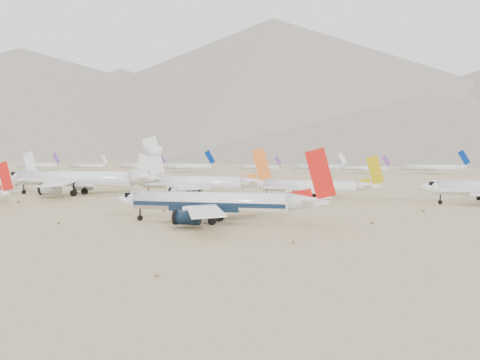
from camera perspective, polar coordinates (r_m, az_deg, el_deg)
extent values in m
plane|color=#9C845A|center=(124.48, 2.58, -4.46)|extent=(7000.00, 7000.00, 0.00)
cylinder|color=silver|center=(121.72, -3.26, -2.29)|extent=(36.34, 4.30, 4.30)
cube|color=#0E1D33|center=(121.77, -3.26, -2.54)|extent=(35.62, 4.36, 0.97)
sphere|color=silver|center=(128.17, -11.07, -2.08)|extent=(4.30, 4.30, 4.30)
cube|color=black|center=(128.34, -11.33, -1.54)|extent=(3.01, 2.79, 1.07)
cone|color=silver|center=(117.17, 7.32, -2.36)|extent=(9.09, 4.30, 4.30)
cube|color=silver|center=(108.85, -3.80, -3.32)|extent=(14.04, 22.12, 0.67)
cube|color=silver|center=(112.80, 7.98, -2.30)|extent=(5.77, 7.54, 0.26)
cylinder|color=#0E1D33|center=(114.18, -5.54, -4.01)|extent=(5.05, 3.09, 3.09)
cube|color=silver|center=(133.27, -0.51, -2.15)|extent=(14.04, 22.12, 0.67)
cube|color=silver|center=(121.08, 8.37, -1.94)|extent=(5.77, 7.54, 0.26)
cylinder|color=#0E1D33|center=(131.07, -2.97, -3.09)|extent=(5.05, 3.09, 3.09)
cube|color=red|center=(116.50, 8.57, 0.69)|extent=(6.89, 0.34, 11.35)
cylinder|color=black|center=(128.17, -10.61, -4.00)|extent=(1.29, 0.54, 1.29)
cylinder|color=black|center=(118.87, -2.98, -4.38)|extent=(1.80, 1.07, 1.80)
cylinder|color=black|center=(124.59, -2.19, -4.03)|extent=(1.80, 1.07, 1.80)
cone|color=silver|center=(171.44, -24.27, -1.27)|extent=(7.10, 3.41, 3.41)
cube|color=silver|center=(173.16, -23.25, -1.07)|extent=(4.51, 5.89, 0.20)
cube|color=red|center=(169.96, -23.78, 0.36)|extent=(5.38, 0.27, 8.87)
sphere|color=silver|center=(175.86, 20.23, -0.75)|extent=(4.54, 4.54, 4.54)
cube|color=black|center=(175.71, 20.02, -0.34)|extent=(3.18, 2.95, 1.14)
cylinder|color=black|center=(176.33, 20.57, -2.23)|extent=(1.36, 0.57, 1.36)
cylinder|color=silver|center=(185.16, 7.40, -0.65)|extent=(31.77, 3.86, 3.86)
cube|color=silver|center=(185.19, 7.40, -0.80)|extent=(31.14, 3.92, 0.87)
sphere|color=silver|center=(187.55, 2.57, -0.58)|extent=(3.86, 3.86, 3.86)
cube|color=black|center=(187.60, 2.40, -0.26)|extent=(2.70, 2.51, 0.97)
cone|color=silver|center=(184.06, 13.49, -0.64)|extent=(7.94, 3.86, 3.86)
cube|color=silver|center=(173.84, 7.80, -1.12)|extent=(12.27, 19.34, 0.60)
cube|color=silver|center=(180.37, 13.98, -0.57)|extent=(5.04, 6.59, 0.23)
cylinder|color=silver|center=(177.75, 6.56, -1.58)|extent=(4.41, 2.78, 2.78)
cube|color=silver|center=(196.08, 8.47, -0.66)|extent=(12.27, 19.34, 0.60)
cube|color=silver|center=(187.69, 13.97, -0.43)|extent=(5.04, 6.59, 0.23)
cylinder|color=silver|center=(193.32, 7.13, -1.22)|extent=(4.41, 2.78, 2.78)
cube|color=#B89B09|center=(183.81, 14.20, 1.06)|extent=(6.02, 0.31, 9.92)
cylinder|color=black|center=(187.65, 2.86, -1.77)|extent=(1.16, 0.48, 1.16)
cylinder|color=black|center=(182.61, 7.72, -1.85)|extent=(1.62, 0.97, 1.62)
cylinder|color=black|center=(187.97, 7.89, -1.71)|extent=(1.62, 0.97, 1.62)
cylinder|color=silver|center=(193.36, -5.07, -0.27)|extent=(36.85, 4.50, 4.50)
cube|color=silver|center=(193.39, -5.07, -0.43)|extent=(36.12, 4.57, 1.01)
sphere|color=silver|center=(200.02, -10.07, -0.19)|extent=(4.50, 4.50, 4.50)
cube|color=black|center=(200.23, -10.25, 0.16)|extent=(3.15, 2.93, 1.13)
cone|color=silver|center=(187.29, 1.55, -0.26)|extent=(9.21, 4.50, 4.50)
cube|color=silver|center=(180.21, -5.53, -0.76)|extent=(14.23, 22.43, 0.70)
cube|color=silver|center=(182.73, 1.82, -0.16)|extent=(5.85, 7.65, 0.27)
cylinder|color=silver|center=(185.63, -6.57, -1.28)|extent=(5.12, 3.24, 3.24)
cube|color=silver|center=(204.90, -3.15, -0.30)|extent=(14.23, 22.43, 0.70)
cube|color=silver|center=(191.06, 2.34, -0.03)|extent=(5.85, 7.65, 0.27)
cylinder|color=silver|center=(202.82, -4.78, -0.91)|extent=(5.12, 3.24, 3.24)
cube|color=orange|center=(186.51, 2.32, 1.69)|extent=(6.98, 0.36, 11.51)
cylinder|color=black|center=(199.87, -9.77, -1.49)|extent=(1.35, 0.56, 1.35)
cylinder|color=black|center=(190.18, -4.93, -1.60)|extent=(1.89, 1.13, 1.89)
cylinder|color=black|center=(196.15, -4.34, -1.46)|extent=(1.89, 1.13, 1.89)
cylinder|color=silver|center=(209.21, -17.25, 0.18)|extent=(46.21, 5.53, 5.53)
cube|color=silver|center=(209.24, -17.25, -0.01)|extent=(45.28, 5.62, 1.24)
sphere|color=silver|center=(221.95, -22.38, 0.25)|extent=(5.53, 5.53, 5.53)
cube|color=black|center=(222.38, -22.56, 0.64)|extent=(3.87, 3.60, 1.38)
cone|color=silver|center=(196.07, -10.07, 0.21)|extent=(11.55, 5.53, 5.53)
cube|color=silver|center=(193.58, -18.81, -0.35)|extent=(17.85, 28.12, 0.86)
cube|color=silver|center=(190.27, -10.10, 0.34)|extent=(7.33, 9.59, 0.33)
cylinder|color=silver|center=(201.12, -19.53, -0.95)|extent=(6.42, 3.98, 3.98)
cube|color=silver|center=(221.64, -14.30, 0.12)|extent=(17.85, 28.12, 0.86)
cube|color=silver|center=(200.05, -8.87, 0.48)|extent=(7.33, 9.59, 0.33)
cylinder|color=silver|center=(220.50, -16.29, -0.57)|extent=(6.42, 3.98, 3.98)
cube|color=silver|center=(194.58, -9.23, 2.55)|extent=(8.76, 0.44, 14.43)
cylinder|color=silver|center=(194.45, -9.15, 3.08)|extent=(5.78, 3.59, 3.59)
cylinder|color=black|center=(221.46, -22.06, -1.19)|extent=(1.66, 0.69, 1.66)
cylinder|color=black|center=(205.22, -17.32, -1.33)|extent=(2.32, 1.38, 2.32)
cylinder|color=black|center=(211.87, -16.25, -1.18)|extent=(2.32, 1.38, 2.32)
cone|color=silver|center=(221.80, -21.90, -0.05)|extent=(8.60, 4.23, 4.23)
cube|color=silver|center=(217.57, -22.15, 0.03)|extent=(5.46, 7.14, 0.25)
cube|color=silver|center=(242.67, -23.81, -0.10)|extent=(13.29, 20.94, 0.65)
cube|color=silver|center=(224.07, -20.96, 0.13)|extent=(5.46, 7.14, 0.25)
cube|color=silver|center=(220.21, -21.43, 1.49)|extent=(6.52, 0.34, 10.74)
cylinder|color=silver|center=(499.50, -20.79, 1.45)|extent=(39.07, 3.86, 3.86)
cube|color=#673886|center=(489.22, -19.02, 2.22)|extent=(7.78, 0.39, 9.80)
cube|color=silver|center=(491.20, -21.45, 1.35)|extent=(10.29, 17.99, 0.39)
cube|color=silver|center=(507.88, -20.14, 1.42)|extent=(10.29, 17.99, 0.39)
cylinder|color=silver|center=(488.57, -15.91, 1.47)|extent=(33.89, 3.35, 3.35)
cube|color=silver|center=(480.80, -14.26, 2.14)|extent=(6.75, 0.33, 8.50)
cube|color=silver|center=(480.97, -16.42, 1.38)|extent=(8.93, 15.60, 0.33)
cube|color=silver|center=(496.23, -15.41, 1.44)|extent=(8.93, 15.60, 0.33)
cylinder|color=silver|center=(463.02, -10.45, 1.49)|extent=(38.93, 3.85, 3.85)
cube|color=#673886|center=(455.73, -8.35, 2.30)|extent=(7.75, 0.38, 9.76)
cube|color=silver|center=(453.85, -10.97, 1.38)|extent=(10.26, 17.92, 0.38)
cube|color=silver|center=(472.24, -9.95, 1.45)|extent=(10.26, 17.92, 0.38)
cylinder|color=silver|center=(433.43, -5.93, 1.46)|extent=(45.23, 4.47, 4.47)
cube|color=navy|center=(426.64, -3.24, 2.46)|extent=(9.01, 0.45, 11.34)
cube|color=silver|center=(422.44, -6.46, 1.33)|extent=(11.92, 20.82, 0.45)
cube|color=silver|center=(444.49, -5.43, 1.41)|extent=(11.92, 20.82, 0.45)
cylinder|color=silver|center=(429.57, 2.13, 1.37)|extent=(31.16, 3.08, 3.08)
cube|color=#673886|center=(426.77, 4.07, 2.05)|extent=(6.21, 0.31, 7.82)
cube|color=silver|center=(421.68, 1.91, 1.28)|extent=(8.21, 14.35, 0.31)
cube|color=silver|center=(437.48, 2.34, 1.34)|extent=(8.21, 14.35, 0.31)
cylinder|color=silver|center=(430.47, 8.38, 1.40)|extent=(39.72, 3.93, 3.93)
cube|color=silver|center=(429.03, 10.87, 2.26)|extent=(7.91, 0.39, 9.96)
cube|color=silver|center=(420.26, 8.25, 1.28)|extent=(10.46, 18.28, 0.39)
cube|color=silver|center=(440.72, 8.50, 1.36)|extent=(10.46, 18.28, 0.39)
cylinder|color=silver|center=(410.58, 13.06, 1.24)|extent=(34.45, 3.40, 3.40)
cube|color=#673886|center=(410.61, 15.33, 2.01)|extent=(6.86, 0.34, 8.64)
cube|color=silver|center=(401.69, 13.04, 1.13)|extent=(9.08, 15.86, 0.34)
cube|color=silver|center=(419.51, 13.07, 1.21)|extent=(9.08, 15.86, 0.34)
cylinder|color=silver|center=(420.75, 19.90, 1.25)|extent=(45.24, 4.47, 4.47)
cube|color=navy|center=(423.46, 22.79, 2.23)|extent=(9.01, 0.45, 11.35)
cube|color=silver|center=(409.14, 20.08, 1.11)|extent=(11.92, 20.82, 0.45)
cube|color=silver|center=(432.40, 19.73, 1.21)|extent=(11.92, 20.82, 0.45)
cone|color=slate|center=(2275.83, -22.20, 7.67)|extent=(3024.00, 3024.00, 420.00)
cone|color=slate|center=(1876.84, -12.52, 7.02)|extent=(1800.00, 1800.00, 300.00)
cone|color=slate|center=(1852.80, 3.54, 9.78)|extent=(2444.00, 2444.00, 470.00)
cone|color=slate|center=(1614.17, 20.02, 6.51)|extent=(1824.00, 1824.00, 240.00)
cone|color=slate|center=(1419.80, -17.05, 4.13)|extent=(855.00, 855.00, 95.00)
cone|color=slate|center=(1228.84, 19.62, 5.34)|extent=(1260.00, 1260.00, 140.00)
ellipsoid|color=brown|center=(184.67, -22.56, -2.14)|extent=(1.12, 1.12, 0.62)
ellipsoid|color=brown|center=(127.00, -18.79, -4.35)|extent=(0.84, 0.84, 0.46)
ellipsoid|color=brown|center=(146.78, -8.06, -3.23)|extent=(0.98, 0.98, 0.54)
ellipsoid|color=brown|center=(71.27, -8.83, -10.00)|extent=(0.56, 0.56, 0.31)
ellipsoid|color=brown|center=(95.67, 5.71, -6.61)|extent=(0.70, 0.70, 0.39)
ellipsoid|color=brown|center=(123.77, 13.92, -4.47)|extent=(0.84, 0.84, 0.46)
ellipsoid|color=brown|center=(153.55, 18.99, -3.09)|extent=(0.98, 0.98, 0.54)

